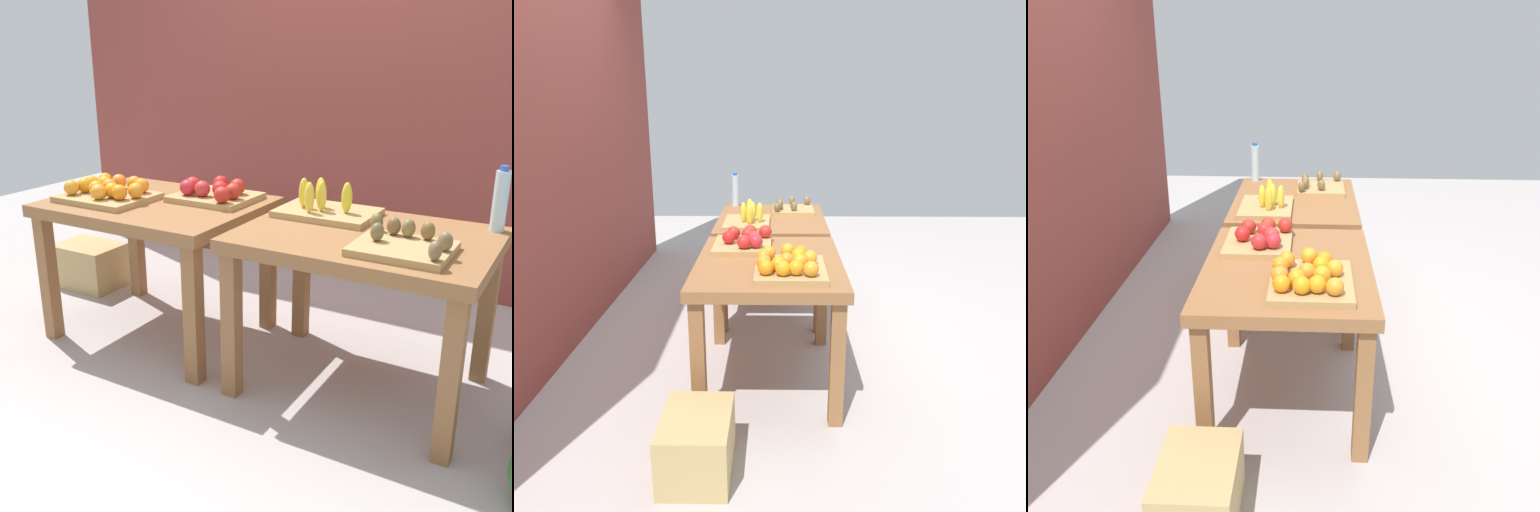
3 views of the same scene
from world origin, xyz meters
TOP-DOWN VIEW (x-y plane):
  - ground_plane at (0.00, 0.00)m, footprint 8.00×8.00m
  - back_wall at (0.00, 1.35)m, footprint 4.40×0.12m
  - display_table_left at (-0.56, 0.00)m, footprint 1.04×0.80m
  - display_table_right at (0.56, 0.00)m, footprint 1.04×0.80m
  - orange_bin at (-0.78, -0.10)m, footprint 0.44×0.37m
  - apple_bin at (-0.30, 0.15)m, footprint 0.40×0.36m
  - banana_crate at (0.30, 0.16)m, footprint 0.44×0.32m
  - kiwi_bin at (0.76, -0.16)m, footprint 0.37×0.32m
  - water_bottle at (1.02, 0.31)m, footprint 0.06×0.06m
  - watermelon_pile at (1.46, -0.25)m, footprint 0.57×0.70m
  - cardboard_produce_box at (-1.38, 0.30)m, footprint 0.40×0.30m

SIDE VIEW (x-z plane):
  - ground_plane at x=0.00m, z-range 0.00..0.00m
  - watermelon_pile at x=1.46m, z-range -0.01..0.26m
  - cardboard_produce_box at x=-1.38m, z-range 0.00..0.28m
  - display_table_left at x=-0.56m, z-range 0.26..0.98m
  - display_table_right at x=0.56m, z-range 0.26..0.98m
  - kiwi_bin at x=0.76m, z-range 0.70..0.81m
  - banana_crate at x=0.30m, z-range 0.68..0.85m
  - apple_bin at x=-0.30m, z-range 0.71..0.82m
  - orange_bin at x=-0.78m, z-range 0.72..0.82m
  - water_bottle at x=1.02m, z-range 0.72..1.00m
  - back_wall at x=0.00m, z-range 0.00..3.00m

